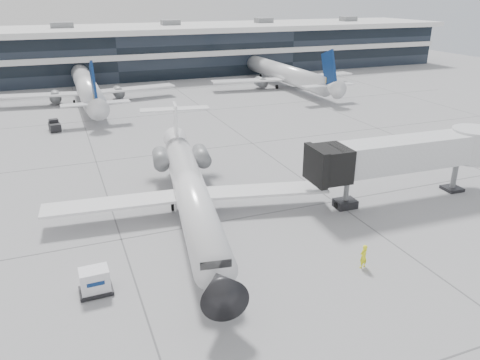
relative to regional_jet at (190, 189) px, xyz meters
name	(u,v)px	position (x,y,z in m)	size (l,w,h in m)	color
ground	(237,219)	(3.44, -2.37, -2.49)	(220.00, 220.00, 0.00)	gray
terminal	(111,54)	(3.44, 79.63, 2.51)	(170.00, 22.00, 10.00)	black
bg_jet_center	(88,101)	(-4.56, 52.63, -2.49)	(32.00, 40.00, 9.60)	white
bg_jet_right	(283,86)	(35.44, 52.63, -2.49)	(32.00, 40.00, 9.60)	white
regional_jet	(190,189)	(0.00, 0.00, 0.00)	(25.24, 31.48, 7.28)	white
jet_bridge	(414,153)	(20.72, -4.10, 2.05)	(19.39, 4.57, 6.23)	silver
ramp_worker	(363,256)	(9.12, -13.02, -1.57)	(0.67, 0.44, 1.84)	#F9FE1A
cargo_uld	(95,282)	(-9.16, -9.14, -1.61)	(2.17, 1.63, 1.75)	black
traffic_cone	(196,162)	(4.13, 12.50, -2.20)	(0.52, 0.52, 0.61)	orange
far_tug	(55,126)	(-10.68, 33.77, -1.78)	(1.76, 2.64, 1.58)	black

